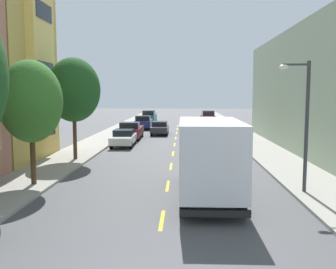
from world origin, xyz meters
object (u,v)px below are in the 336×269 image
street_tree_third (74,90)px  parked_pickup_navy (144,122)px  parked_suv_teal (149,117)px  delivery_box_truck (208,154)px  parked_sedan_white (124,137)px  parked_pickup_burgundy (131,131)px  moving_charcoal_sedan (160,128)px  parked_suv_red (208,117)px  street_tree_second (31,102)px  street_lamp (303,115)px  parked_wagon_orange (224,135)px

street_tree_third → parked_pickup_navy: (2.13, 23.20, -3.85)m
parked_suv_teal → delivery_box_truck: bearing=-81.5°
delivery_box_truck → parked_suv_teal: 42.23m
parked_sedan_white → parked_pickup_navy: (0.03, 16.02, 0.08)m
parked_pickup_burgundy → moving_charcoal_sedan: parked_pickup_burgundy is taller
parked_suv_red → parked_sedan_white: bearing=-109.1°
delivery_box_truck → parked_pickup_burgundy: 22.06m
street_tree_second → parked_suv_teal: (1.96, 40.04, -3.08)m
delivery_box_truck → parked_suv_teal: (-6.25, 41.76, -0.92)m
delivery_box_truck → parked_suv_teal: size_ratio=1.52×
street_tree_second → parked_pickup_burgundy: 19.80m
street_lamp → parked_pickup_navy: street_lamp is taller
delivery_box_truck → parked_sedan_white: 17.09m
delivery_box_truck → parked_suv_red: bearing=86.3°
parked_sedan_white → parked_pickup_burgundy: (-0.09, 5.22, 0.08)m
street_tree_second → street_tree_third: 7.05m
parked_suv_red → moving_charcoal_sedan: (-6.29, -15.89, -0.24)m
parked_sedan_white → delivery_box_truck: bearing=-69.0°
parked_wagon_orange → moving_charcoal_sedan: parked_wagon_orange is taller
parked_wagon_orange → moving_charcoal_sedan: bearing=128.1°
street_tree_second → moving_charcoal_sedan: street_tree_second is taller
parked_suv_teal → parked_suv_red: size_ratio=1.00×
street_tree_third → parked_pickup_navy: size_ratio=1.24×
parked_suv_red → parked_pickup_navy: (-8.76, -9.38, -0.16)m
street_tree_second → street_tree_third: bearing=90.0°
parked_wagon_orange → parked_sedan_white: parked_wagon_orange is taller
parked_pickup_navy → moving_charcoal_sedan: bearing=-69.2°
street_tree_second → parked_pickup_burgundy: (2.01, 19.43, -3.24)m
parked_sedan_white → parked_pickup_burgundy: parked_pickup_burgundy is taller
street_tree_second → delivery_box_truck: 8.65m
street_tree_second → parked_pickup_burgundy: bearing=84.1°
street_lamp → parked_suv_red: bearing=92.0°
delivery_box_truck → parked_pickup_navy: 32.53m
street_tree_third → parked_suv_red: street_tree_third is taller
parked_wagon_orange → parked_suv_red: 23.75m
street_tree_third → parked_pickup_navy: 23.62m
moving_charcoal_sedan → parked_sedan_white: bearing=-104.7°
street_lamp → parked_pickup_burgundy: bearing=116.9°
parked_pickup_burgundy → moving_charcoal_sedan: 5.01m
parked_suv_teal → street_tree_second: bearing=-92.8°
moving_charcoal_sedan → parked_wagon_orange: bearing=-51.9°
street_lamp → parked_suv_red: (-1.43, 40.50, -2.52)m
parked_suv_red → delivery_box_truck: bearing=-93.7°
parked_sedan_white → parked_suv_red: 26.87m
parked_wagon_orange → parked_suv_red: size_ratio=0.98×
street_tree_third → delivery_box_truck: bearing=-46.8°
parked_sedan_white → parked_pickup_burgundy: bearing=91.0°
street_tree_second → delivery_box_truck: bearing=-11.8°
street_lamp → parked_pickup_navy: 32.86m
street_tree_second → parked_wagon_orange: street_tree_second is taller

